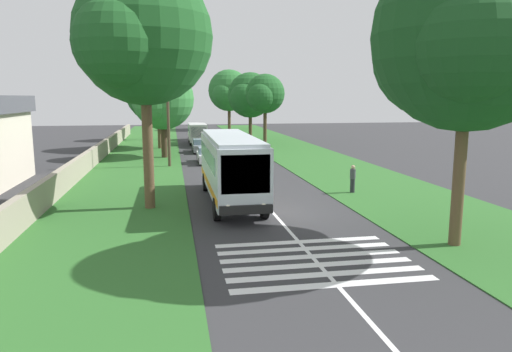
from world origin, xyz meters
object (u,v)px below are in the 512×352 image
(trailing_car_0, at_px, (208,156))
(roadside_tree_right_3, at_px, (249,96))
(utility_pole, at_px, (168,114))
(roadside_tree_left_0, at_px, (156,93))
(roadside_tree_left_3, at_px, (164,83))
(trailing_car_1, at_px, (201,146))
(roadside_tree_right_2, at_px, (460,42))
(roadside_tree_left_1, at_px, (140,39))
(roadside_tree_right_1, at_px, (228,92))
(roadside_tree_right_0, at_px, (264,95))
(pedestrian, at_px, (353,178))
(coach_bus, at_px, (230,164))
(roadside_tree_left_2, at_px, (162,100))
(trailing_minibus_0, at_px, (197,132))

(trailing_car_0, relative_size, roadside_tree_right_3, 0.47)
(trailing_car_0, height_order, utility_pole, utility_pole)
(roadside_tree_left_0, relative_size, roadside_tree_left_3, 0.99)
(trailing_car_1, distance_m, roadside_tree_left_3, 18.22)
(roadside_tree_right_2, height_order, roadside_tree_right_3, roadside_tree_right_2)
(roadside_tree_left_1, relative_size, roadside_tree_right_2, 1.05)
(roadside_tree_left_0, height_order, roadside_tree_right_1, roadside_tree_right_1)
(roadside_tree_left_0, distance_m, roadside_tree_right_3, 15.72)
(roadside_tree_right_0, relative_size, roadside_tree_right_1, 0.80)
(utility_pole, relative_size, pedestrian, 5.02)
(trailing_car_0, xyz_separation_m, roadside_tree_left_0, (12.96, 4.64, 5.58))
(trailing_car_1, xyz_separation_m, roadside_tree_right_3, (14.61, -7.57, 5.23))
(roadside_tree_left_0, bearing_deg, roadside_tree_left_1, -179.76)
(coach_bus, bearing_deg, roadside_tree_left_2, 10.85)
(roadside_tree_left_0, xyz_separation_m, utility_pole, (-14.66, -1.29, -1.82))
(trailing_car_1, height_order, roadside_tree_right_0, roadside_tree_right_0)
(roadside_tree_left_0, relative_size, roadside_tree_right_2, 0.86)
(roadside_tree_left_1, bearing_deg, roadside_tree_left_3, -0.87)
(coach_bus, bearing_deg, roadside_tree_right_2, -139.99)
(coach_bus, height_order, pedestrian, coach_bus)
(roadside_tree_left_0, bearing_deg, coach_bus, -170.84)
(trailing_car_0, distance_m, roadside_tree_left_0, 14.86)
(roadside_tree_left_3, height_order, roadside_tree_right_2, roadside_tree_right_2)
(trailing_car_1, bearing_deg, coach_bus, -179.71)
(roadside_tree_left_0, height_order, roadside_tree_left_3, roadside_tree_left_3)
(roadside_tree_left_3, bearing_deg, roadside_tree_right_3, -98.78)
(trailing_minibus_0, relative_size, roadside_tree_left_0, 0.60)
(roadside_tree_left_2, distance_m, roadside_tree_right_1, 40.19)
(coach_bus, relative_size, roadside_tree_left_3, 1.10)
(coach_bus, xyz_separation_m, trailing_car_0, (16.13, 0.05, -1.48))
(roadside_tree_left_2, height_order, roadside_tree_right_0, roadside_tree_left_2)
(roadside_tree_right_2, bearing_deg, utility_pole, 25.12)
(coach_bus, distance_m, trailing_minibus_0, 33.77)
(roadside_tree_left_0, relative_size, roadside_tree_right_1, 0.94)
(trailing_car_0, xyz_separation_m, roadside_tree_right_2, (-25.21, -7.67, 7.20))
(roadside_tree_right_1, bearing_deg, utility_pole, 166.98)
(roadside_tree_right_3, bearing_deg, trailing_car_1, 152.60)
(trailing_minibus_0, relative_size, roadside_tree_left_3, 0.59)
(roadside_tree_left_1, height_order, roadside_tree_right_2, roadside_tree_left_1)
(trailing_car_1, bearing_deg, roadside_tree_right_2, -166.99)
(trailing_minibus_0, height_order, roadside_tree_left_0, roadside_tree_left_0)
(roadside_tree_left_3, xyz_separation_m, roadside_tree_right_0, (-11.26, -11.61, -1.66))
(roadside_tree_left_0, distance_m, utility_pole, 14.83)
(roadside_tree_left_1, xyz_separation_m, pedestrian, (1.98, -12.20, -7.74))
(trailing_car_0, xyz_separation_m, utility_pole, (-1.70, 3.35, 3.76))
(utility_pole, bearing_deg, roadside_tree_left_3, 1.15)
(roadside_tree_right_0, bearing_deg, roadside_tree_left_0, 92.27)
(roadside_tree_left_3, height_order, roadside_tree_right_3, roadside_tree_left_3)
(roadside_tree_right_0, bearing_deg, roadside_tree_left_2, 126.97)
(trailing_car_0, xyz_separation_m, roadside_tree_left_3, (24.71, 3.88, 7.06))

